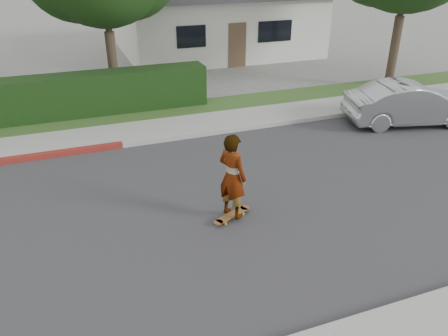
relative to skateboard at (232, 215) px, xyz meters
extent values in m
plane|color=slate|center=(-2.66, 0.59, -0.09)|extent=(120.00, 120.00, 0.00)
cube|color=#2D2D30|center=(-2.66, 0.59, -0.08)|extent=(60.00, 8.00, 0.01)
cube|color=#9E9E99|center=(-2.66, 4.69, -0.01)|extent=(60.00, 0.20, 0.15)
cube|color=gray|center=(-2.66, 5.59, -0.03)|extent=(60.00, 1.60, 0.12)
cube|color=#2D4C1E|center=(-2.66, 7.19, -0.04)|extent=(60.00, 1.60, 0.10)
cylinder|color=#33261C|center=(-1.16, 9.59, 1.17)|extent=(0.36, 0.36, 2.52)
cylinder|color=#33261C|center=(-1.16, 9.59, 3.06)|extent=(0.24, 0.24, 2.10)
cylinder|color=#33261C|center=(9.84, 7.09, 1.35)|extent=(0.36, 0.36, 2.88)
cube|color=beige|center=(5.34, 16.59, 1.41)|extent=(10.00, 8.00, 3.00)
cube|color=black|center=(2.84, 12.57, 1.51)|extent=(1.40, 0.06, 1.00)
cube|color=black|center=(7.14, 12.57, 1.51)|extent=(1.80, 0.06, 1.00)
cube|color=brown|center=(5.14, 12.57, 0.96)|extent=(0.90, 0.06, 2.10)
cylinder|color=gold|center=(-0.22, -0.18, -0.05)|extent=(0.06, 0.05, 0.05)
cylinder|color=gold|center=(-0.28, -0.04, -0.05)|extent=(0.06, 0.05, 0.05)
cylinder|color=gold|center=(0.28, 0.04, -0.05)|extent=(0.06, 0.05, 0.05)
cylinder|color=gold|center=(0.22, 0.18, -0.05)|extent=(0.06, 0.05, 0.05)
cube|color=silver|center=(-0.25, -0.11, -0.01)|extent=(0.11, 0.17, 0.02)
cube|color=silver|center=(0.25, 0.11, -0.01)|extent=(0.11, 0.17, 0.02)
cube|color=brown|center=(0.00, 0.00, 0.01)|extent=(0.83, 0.52, 0.02)
cylinder|color=brown|center=(-0.38, -0.17, 0.01)|extent=(0.27, 0.27, 0.02)
cylinder|color=brown|center=(0.38, 0.17, 0.01)|extent=(0.27, 0.27, 0.02)
imported|color=white|center=(0.00, 0.00, 0.95)|extent=(0.72, 0.82, 1.88)
imported|color=#A2A4A8|center=(7.60, 3.32, 0.61)|extent=(4.48, 2.46, 1.40)
camera|label=1|loc=(-2.93, -7.44, 5.20)|focal=35.00mm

